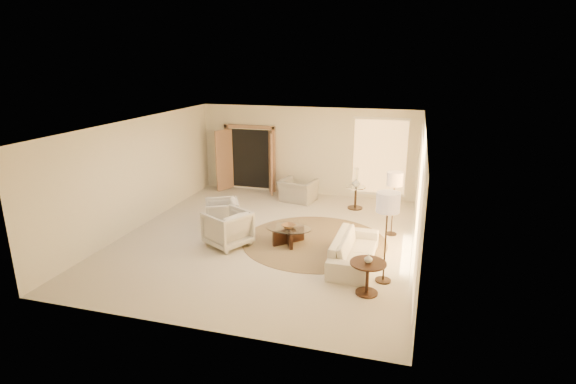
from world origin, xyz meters
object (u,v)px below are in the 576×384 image
(coffee_table, at_px, (289,234))
(side_vase, at_px, (356,182))
(side_table, at_px, (356,195))
(floor_lamp_near, at_px, (395,182))
(armchair_right, at_px, (228,227))
(floor_lamp_far, at_px, (388,206))
(bowl, at_px, (289,226))
(end_table, at_px, (368,272))
(end_vase, at_px, (368,259))
(accent_chair, at_px, (298,187))
(sofa, at_px, (354,250))
(armchair_left, at_px, (222,213))

(coffee_table, distance_m, side_vase, 3.32)
(side_table, height_order, floor_lamp_near, floor_lamp_near)
(armchair_right, height_order, floor_lamp_far, floor_lamp_far)
(bowl, bearing_deg, floor_lamp_near, 28.67)
(armchair_right, distance_m, coffee_table, 1.45)
(armchair_right, distance_m, end_table, 3.68)
(floor_lamp_far, distance_m, end_vase, 1.06)
(accent_chair, height_order, coffee_table, accent_chair)
(accent_chair, height_order, side_vase, side_vase)
(coffee_table, relative_size, end_table, 1.90)
(sofa, bearing_deg, floor_lamp_far, -132.91)
(armchair_right, height_order, side_table, armchair_right)
(end_table, relative_size, bowl, 2.12)
(armchair_left, height_order, floor_lamp_near, floor_lamp_near)
(floor_lamp_far, bearing_deg, sofa, 135.67)
(armchair_left, distance_m, coffee_table, 2.00)
(side_table, bearing_deg, floor_lamp_far, -75.27)
(sofa, height_order, side_table, side_table)
(end_table, distance_m, floor_lamp_far, 1.29)
(floor_lamp_near, bearing_deg, bowl, -151.33)
(bowl, bearing_deg, end_table, -42.47)
(sofa, xyz_separation_m, armchair_right, (-2.99, 0.16, 0.16))
(end_vase, bearing_deg, floor_lamp_far, 66.05)
(armchair_right, xyz_separation_m, side_table, (2.52, 3.55, -0.06))
(sofa, relative_size, end_vase, 12.92)
(end_vase, bearing_deg, side_vase, 100.21)
(floor_lamp_far, bearing_deg, side_vase, 104.73)
(sofa, height_order, end_table, end_table)
(side_table, bearing_deg, armchair_right, -125.35)
(armchair_right, bearing_deg, side_table, 173.56)
(sofa, distance_m, end_table, 1.32)
(end_table, height_order, end_vase, end_vase)
(end_table, bearing_deg, armchair_right, 157.67)
(coffee_table, distance_m, floor_lamp_far, 2.96)
(floor_lamp_near, height_order, side_vase, floor_lamp_near)
(armchair_left, distance_m, bowl, 1.99)
(coffee_table, distance_m, floor_lamp_near, 2.87)
(side_vase, bearing_deg, end_vase, -79.79)
(armchair_left, distance_m, end_vase, 4.65)
(side_table, relative_size, bowl, 2.10)
(armchair_left, bearing_deg, floor_lamp_far, 40.74)
(coffee_table, bearing_deg, sofa, -21.47)
(accent_chair, distance_m, side_vase, 1.85)
(coffee_table, bearing_deg, bowl, 0.00)
(armchair_left, distance_m, side_vase, 4.04)
(bowl, bearing_deg, side_table, 69.08)
(side_table, bearing_deg, armchair_left, -140.31)
(coffee_table, xyz_separation_m, floor_lamp_near, (2.32, 1.27, 1.11))
(armchair_left, xyz_separation_m, bowl, (1.93, -0.49, 0.02))
(end_table, distance_m, floor_lamp_near, 3.30)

